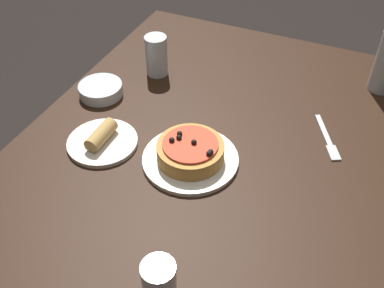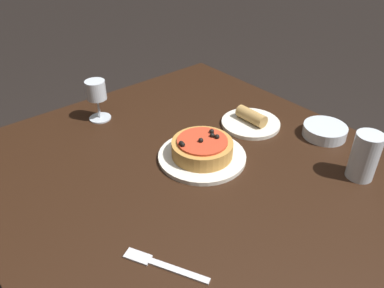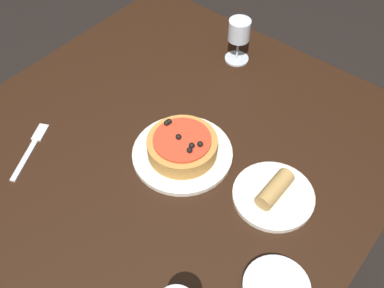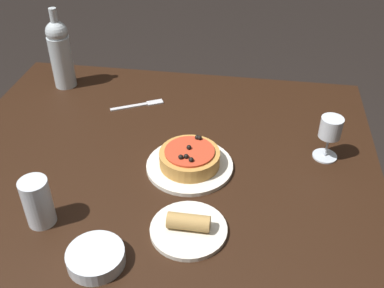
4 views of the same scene
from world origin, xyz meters
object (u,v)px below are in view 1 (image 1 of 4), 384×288
pizza (190,151)px  side_plate (102,140)px  water_cup (156,56)px  fork (328,140)px  bottle_cap (148,45)px  wine_glass (159,280)px  side_bowl (101,90)px  dining_table (219,167)px  dinner_plate (190,159)px

pizza → side_plate: (0.04, -0.24, -0.02)m
water_cup → fork: size_ratio=0.75×
side_plate → fork: bearing=115.2°
bottle_cap → water_cup: bearing=37.9°
fork → bottle_cap: 0.71m
wine_glass → water_cup: bearing=-152.3°
water_cup → side_bowl: water_cup is taller
bottle_cap → side_plate: bearing=14.5°
dining_table → water_cup: bearing=-127.1°
water_cup → fork: (0.11, 0.57, -0.06)m
side_plate → water_cup: bearing=-176.5°
pizza → side_bowl: bearing=-112.8°
wine_glass → side_plate: 0.50m
wine_glass → bottle_cap: 0.97m
dinner_plate → pizza: 0.03m
side_bowl → side_plate: (0.19, 0.12, -0.00)m
side_bowl → fork: size_ratio=0.76×
dining_table → dinner_plate: size_ratio=5.12×
water_cup → side_bowl: 0.21m
wine_glass → fork: 0.64m
pizza → water_cup: bearing=-141.2°
water_cup → bottle_cap: bearing=-142.1°
wine_glass → fork: size_ratio=0.78×
pizza → side_plate: pizza is taller
water_cup → dinner_plate: bearing=38.8°
pizza → water_cup: 0.42m
dinner_plate → wine_glass: bearing=16.1°
dinner_plate → bottle_cap: size_ratio=10.23×
wine_glass → fork: wine_glass is taller
wine_glass → water_cup: wine_glass is taller
side_bowl → side_plate: bearing=33.2°
water_cup → side_plate: size_ratio=0.69×
dinner_plate → water_cup: 0.42m
dinner_plate → side_bowl: side_bowl is taller
wine_glass → side_plate: size_ratio=0.72×
dinner_plate → bottle_cap: (-0.46, -0.37, -0.00)m
dining_table → side_plate: 0.33m
water_cup → fork: 0.58m
dining_table → dinner_plate: (0.09, -0.05, 0.09)m
dining_table → pizza: 0.16m
side_bowl → fork: side_bowl is taller
dining_table → pizza: (0.09, -0.05, 0.12)m
dinner_plate → wine_glass: 0.41m
bottle_cap → wine_glass: bearing=29.5°
dining_table → wine_glass: bearing=7.6°
pizza → fork: pizza is taller
wine_glass → dining_table: bearing=-172.4°
side_plate → wine_glass: bearing=45.2°
fork → bottle_cap: bearing=-137.2°
side_bowl → bottle_cap: side_bowl is taller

